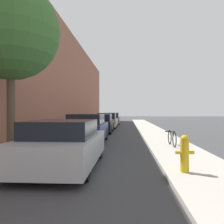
{
  "coord_description": "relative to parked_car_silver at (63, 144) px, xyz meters",
  "views": [
    {
      "loc": [
        0.99,
        0.51,
        1.58
      ],
      "look_at": [
        0.29,
        11.41,
        1.55
      ],
      "focal_mm": 38.1,
      "sensor_mm": 36.0,
      "label": 1
    }
  ],
  "objects": [
    {
      "name": "sidewalk_right",
      "position": [
        3.72,
        8.88,
        -0.58
      ],
      "size": [
        2.0,
        52.0,
        0.12
      ],
      "color": "#ADA89E",
      "rests_on": "ground"
    },
    {
      "name": "building_facade_left",
      "position": [
        -3.43,
        8.88,
        3.62
      ],
      "size": [
        0.7,
        52.0,
        8.52
      ],
      "color": "#9E604C",
      "rests_on": "ground"
    },
    {
      "name": "parked_car_champagne",
      "position": [
        -0.12,
        16.14,
        0.03
      ],
      "size": [
        1.84,
        4.63,
        1.43
      ],
      "color": "black",
      "rests_on": "ground"
    },
    {
      "name": "street_tree_near",
      "position": [
        -2.08,
        1.09,
        3.6
      ],
      "size": [
        3.25,
        3.25,
        5.77
      ],
      "color": "brown",
      "rests_on": "sidewalk_left"
    },
    {
      "name": "parked_car_grey",
      "position": [
        -0.04,
        22.15,
        0.03
      ],
      "size": [
        1.82,
        4.69,
        1.42
      ],
      "color": "black",
      "rests_on": "ground"
    },
    {
      "name": "fire_hydrant",
      "position": [
        3.18,
        -0.81,
        -0.06
      ],
      "size": [
        0.45,
        0.21,
        0.89
      ],
      "color": "gold",
      "rests_on": "sidewalk_right"
    },
    {
      "name": "parked_car_silver",
      "position": [
        0.0,
        0.0,
        0.0
      ],
      "size": [
        1.91,
        4.22,
        1.33
      ],
      "color": "black",
      "rests_on": "ground"
    },
    {
      "name": "sidewalk_left",
      "position": [
        -2.08,
        8.88,
        -0.58
      ],
      "size": [
        2.0,
        52.0,
        0.12
      ],
      "color": "#ADA89E",
      "rests_on": "ground"
    },
    {
      "name": "bicycle",
      "position": [
        3.7,
        3.6,
        -0.2
      ],
      "size": [
        0.44,
        1.55,
        0.63
      ],
      "rotation": [
        0.0,
        0.0,
        0.03
      ],
      "color": "black",
      "rests_on": "sidewalk_right"
    },
    {
      "name": "ground_plane",
      "position": [
        0.82,
        8.88,
        -0.64
      ],
      "size": [
        120.0,
        120.0,
        0.0
      ],
      "primitive_type": "plane",
      "color": "#3D3D3F"
    },
    {
      "name": "parked_car_black",
      "position": [
        -0.11,
        10.88,
        0.03
      ],
      "size": [
        1.68,
        4.25,
        1.39
      ],
      "color": "black",
      "rests_on": "ground"
    },
    {
      "name": "parked_car_navy",
      "position": [
        -0.19,
        5.13,
        0.06
      ],
      "size": [
        1.76,
        4.28,
        1.45
      ],
      "color": "black",
      "rests_on": "ground"
    }
  ]
}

